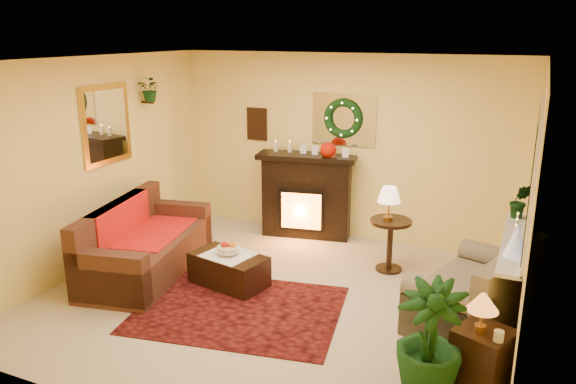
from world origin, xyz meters
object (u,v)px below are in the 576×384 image
at_px(sofa, 147,239).
at_px(side_table_round, 390,246).
at_px(coffee_table, 229,268).
at_px(fireplace, 307,199).
at_px(loveseat, 474,284).
at_px(end_table_square, 482,356).

xyz_separation_m(sofa, side_table_round, (2.70, 1.28, -0.10)).
bearing_deg(coffee_table, fireplace, 96.46).
height_order(fireplace, side_table_round, fireplace).
distance_m(sofa, loveseat, 3.82).
bearing_deg(sofa, coffee_table, -6.83).
distance_m(loveseat, coffee_table, 2.73).
distance_m(side_table_round, end_table_square, 2.40).
relative_size(loveseat, side_table_round, 2.22).
xyz_separation_m(fireplace, end_table_square, (2.72, -2.76, -0.28)).
relative_size(fireplace, loveseat, 0.85).
distance_m(side_table_round, coffee_table, 2.00).
distance_m(sofa, coffee_table, 1.12).
bearing_deg(fireplace, sofa, -133.13).
relative_size(side_table_round, coffee_table, 0.74).
bearing_deg(loveseat, fireplace, 164.44).
bearing_deg(loveseat, coffee_table, -156.42).
relative_size(sofa, coffee_table, 2.30).
bearing_deg(end_table_square, fireplace, 134.59).
xyz_separation_m(sofa, fireplace, (1.28, 2.03, 0.12)).
height_order(sofa, coffee_table, sofa).
bearing_deg(sofa, loveseat, -6.18).
xyz_separation_m(end_table_square, coffee_table, (-2.91, 0.82, -0.06)).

